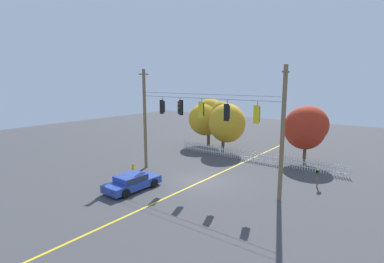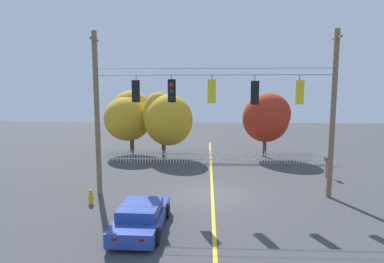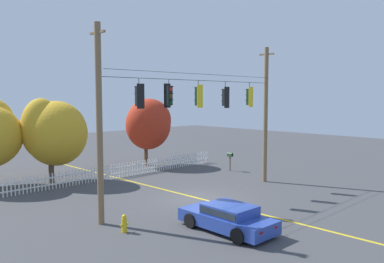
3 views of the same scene
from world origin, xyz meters
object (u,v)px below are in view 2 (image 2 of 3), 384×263
traffic_signal_southbound_primary (299,92)px  autumn_maple_near_fence (130,116)px  autumn_oak_far_east (267,116)px  traffic_signal_northbound_secondary (172,91)px  traffic_signal_eastbound_side (255,93)px  fire_hydrant (91,197)px  roadside_mailbox (327,160)px  traffic_signal_westbound_side (212,91)px  autumn_maple_mid (166,119)px  parked_car (141,216)px  traffic_signal_northbound_primary (136,91)px

traffic_signal_southbound_primary → autumn_maple_near_fence: 16.50m
traffic_signal_southbound_primary → autumn_oak_far_east: (0.27, 10.32, -2.10)m
traffic_signal_northbound_secondary → traffic_signal_eastbound_side: size_ratio=0.93×
traffic_signal_northbound_secondary → autumn_maple_near_fence: bearing=113.8°
autumn_maple_near_fence → fire_hydrant: bearing=-85.5°
traffic_signal_southbound_primary → autumn_maple_near_fence: (-11.71, 11.42, -2.19)m
autumn_oak_far_east → roadside_mailbox: autumn_oak_far_east is taller
traffic_signal_northbound_secondary → traffic_signal_eastbound_side: same height
traffic_signal_westbound_side → autumn_maple_mid: size_ratio=0.27×
autumn_maple_near_fence → parked_car: autumn_maple_near_fence is taller
autumn_maple_near_fence → autumn_maple_mid: autumn_maple_near_fence is taller
traffic_signal_westbound_side → traffic_signal_northbound_primary: bearing=180.0°
autumn_maple_near_fence → autumn_maple_mid: size_ratio=1.02×
traffic_signal_westbound_side → autumn_oak_far_east: traffic_signal_westbound_side is taller
roadside_mailbox → autumn_maple_near_fence: bearing=153.7°
autumn_maple_mid → parked_car: autumn_maple_mid is taller
autumn_maple_near_fence → parked_car: (4.23, -16.00, -2.84)m
traffic_signal_northbound_primary → traffic_signal_southbound_primary: same height
traffic_signal_northbound_primary → traffic_signal_westbound_side: (4.01, -0.00, -0.00)m
traffic_signal_southbound_primary → traffic_signal_eastbound_side: bearing=180.0°
autumn_maple_mid → traffic_signal_northbound_primary: bearing=-92.0°
autumn_oak_far_east → fire_hydrant: autumn_oak_far_east is taller
traffic_signal_northbound_primary → autumn_oak_far_east: traffic_signal_northbound_primary is taller
traffic_signal_northbound_primary → roadside_mailbox: size_ratio=1.02×
traffic_signal_westbound_side → fire_hydrant: bearing=-165.1°
traffic_signal_eastbound_side → autumn_maple_near_fence: (-9.40, 11.42, -2.16)m
parked_car → traffic_signal_westbound_side: bearing=57.4°
traffic_signal_westbound_side → roadside_mailbox: bearing=28.0°
autumn_oak_far_east → traffic_signal_eastbound_side: bearing=-104.0°
traffic_signal_northbound_secondary → fire_hydrant: (-3.98, -1.65, -5.33)m
traffic_signal_eastbound_side → autumn_maple_mid: size_ratio=0.28×
autumn_maple_mid → fire_hydrant: autumn_maple_mid is taller
traffic_signal_northbound_primary → autumn_oak_far_east: (8.85, 10.32, -2.15)m
traffic_signal_eastbound_side → fire_hydrant: 10.00m
autumn_maple_near_fence → fire_hydrant: 13.45m
traffic_signal_westbound_side → autumn_oak_far_east: bearing=64.9°
traffic_signal_southbound_primary → parked_car: 10.11m
traffic_signal_southbound_primary → autumn_maple_near_fence: bearing=135.7°
autumn_maple_mid → traffic_signal_southbound_primary: bearing=-49.7°
traffic_signal_southbound_primary → autumn_maple_mid: (-8.24, 9.73, -2.31)m
autumn_oak_far_east → parked_car: size_ratio=1.28×
autumn_maple_mid → roadside_mailbox: size_ratio=3.94×
autumn_maple_near_fence → traffic_signal_northbound_secondary: bearing=-66.2°
traffic_signal_westbound_side → roadside_mailbox: 9.80m
traffic_signal_southbound_primary → parked_car: size_ratio=0.35×
traffic_signal_northbound_primary → fire_hydrant: (-2.10, -1.63, -5.30)m
traffic_signal_eastbound_side → parked_car: size_ratio=0.36×
autumn_maple_near_fence → traffic_signal_westbound_side: bearing=-58.0°
traffic_signal_northbound_secondary → autumn_oak_far_east: (6.96, 10.30, -2.17)m
autumn_maple_near_fence → roadside_mailbox: bearing=-26.3°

